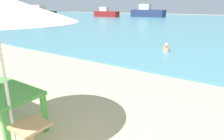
% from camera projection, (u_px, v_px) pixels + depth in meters
% --- Properties ---
extents(picnic_table_green, '(1.40, 0.80, 0.76)m').
position_uv_depth(picnic_table_green, '(3.00, 95.00, 3.56)').
color(picnic_table_green, '#4C9E47').
rests_on(picnic_table_green, ground_plane).
extents(side_table_wood, '(0.44, 0.44, 0.54)m').
position_uv_depth(side_table_wood, '(31.00, 136.00, 2.93)').
color(side_table_wood, tan).
rests_on(side_table_wood, ground_plane).
extents(swimmer_person, '(0.34, 0.34, 0.41)m').
position_uv_depth(swimmer_person, '(166.00, 48.00, 9.63)').
color(swimmer_person, tan).
rests_on(swimmer_person, sea_water).
extents(boat_ferry, '(5.35, 1.46, 1.95)m').
position_uv_depth(boat_ferry, '(106.00, 13.00, 40.84)').
color(boat_ferry, maroon).
rests_on(boat_ferry, sea_water).
extents(boat_cargo_ship, '(6.81, 1.86, 2.48)m').
position_uv_depth(boat_cargo_ship, '(147.00, 12.00, 40.48)').
color(boat_cargo_ship, navy).
rests_on(boat_cargo_ship, sea_water).
extents(boat_fishing_trawler, '(6.22, 1.70, 2.26)m').
position_uv_depth(boat_fishing_trawler, '(41.00, 14.00, 36.27)').
color(boat_fishing_trawler, '#38383F').
rests_on(boat_fishing_trawler, sea_water).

